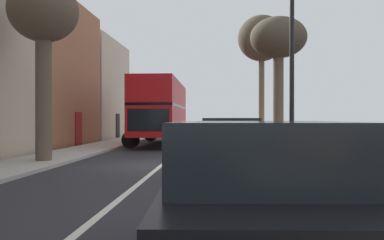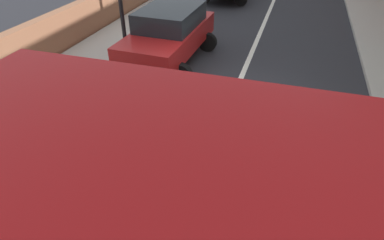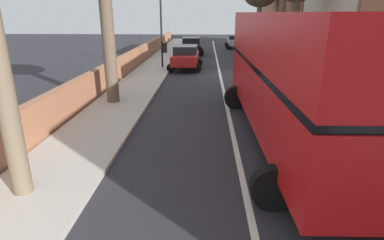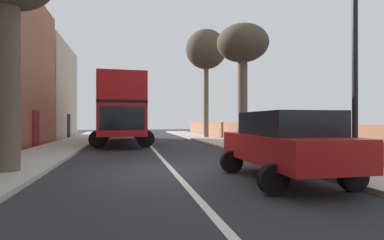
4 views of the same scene
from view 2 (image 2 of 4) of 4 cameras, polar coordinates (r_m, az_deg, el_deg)
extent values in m
plane|color=#28282D|center=(8.51, 6.88, 2.93)|extent=(84.00, 84.00, 0.00)
cube|color=silver|center=(8.50, 6.89, 2.95)|extent=(0.16, 54.00, 0.01)
cube|color=#B2ADA3|center=(10.39, -20.70, 7.48)|extent=(2.60, 60.00, 0.12)
cube|color=#9E6647|center=(11.15, -27.89, 11.08)|extent=(0.36, 54.00, 1.38)
cube|color=#AD1919|center=(10.50, -4.23, 14.51)|extent=(1.89, 4.28, 0.68)
cube|color=black|center=(10.48, -3.91, 18.11)|extent=(1.70, 2.37, 0.58)
cylinder|color=black|center=(9.26, -1.98, 8.28)|extent=(0.64, 0.23, 0.64)
cylinder|color=black|center=(10.01, -12.00, 9.67)|extent=(0.64, 0.23, 0.64)
cylinder|color=black|center=(11.54, 2.83, 13.84)|extent=(0.64, 0.23, 0.64)
cylinder|color=black|center=(12.15, -5.78, 14.83)|extent=(0.64, 0.23, 0.64)
camera|label=1|loc=(22.42, 10.36, 27.53)|focal=38.40mm
camera|label=3|loc=(14.63, -147.80, -32.55)|focal=29.44mm
camera|label=4|loc=(16.12, 19.54, 22.66)|focal=27.51mm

